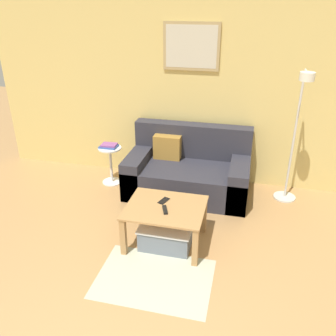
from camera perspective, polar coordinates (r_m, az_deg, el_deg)
The scene contains 10 objects.
wall_back at distance 4.78m, azimuth 3.87°, elevation 12.66°, with size 5.60×0.09×2.55m.
area_rug at distance 3.46m, azimuth -2.21°, elevation -17.27°, with size 1.06×0.76×0.01m, color #B2B79E.
couch at distance 4.69m, azimuth 3.22°, elevation -0.58°, with size 1.56×0.87×0.85m.
coffee_table at distance 3.68m, azimuth -0.41°, elevation -7.32°, with size 0.80×0.65×0.44m.
storage_bin at distance 3.78m, azimuth -0.23°, elevation -10.54°, with size 0.54×0.43×0.25m.
floor_lamp at distance 4.41m, azimuth 19.88°, elevation 5.47°, with size 0.28×0.46×1.65m.
side_table at distance 4.95m, azimuth -9.18°, elevation 0.98°, with size 0.32×0.32×0.53m.
book_stack at distance 4.87m, azimuth -9.46°, elevation 3.56°, with size 0.24×0.18×0.04m.
remote_control at distance 3.57m, azimuth -0.50°, elevation -6.71°, with size 0.04×0.15×0.02m, color black.
cell_phone at distance 3.73m, azimuth -0.68°, elevation -5.27°, with size 0.07×0.14×0.01m, color black.
Camera 1 is at (0.78, -0.95, 2.36)m, focal length 38.00 mm.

